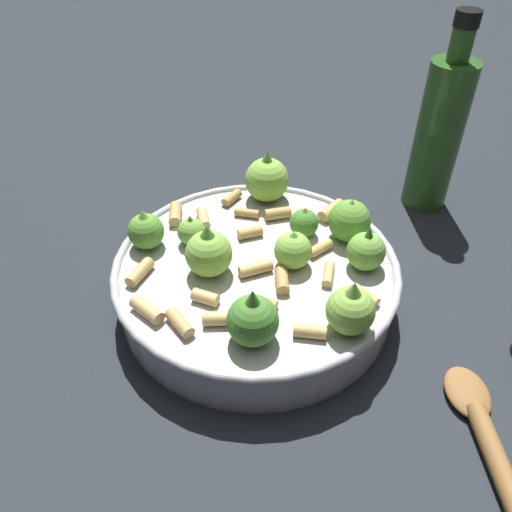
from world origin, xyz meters
name	(u,v)px	position (x,y,z in m)	size (l,w,h in m)	color
ground_plane	(256,298)	(0.00, 0.00, 0.00)	(2.40, 2.40, 0.00)	#23282D
cooking_pan	(259,274)	(0.00, 0.00, 0.03)	(0.27, 0.27, 0.11)	#B7B7BC
olive_oil_bottle	(439,133)	(0.21, 0.18, 0.09)	(0.05, 0.05, 0.23)	#336023
wooden_spoon	(503,477)	(0.18, -0.18, 0.01)	(0.04, 0.23, 0.02)	olive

